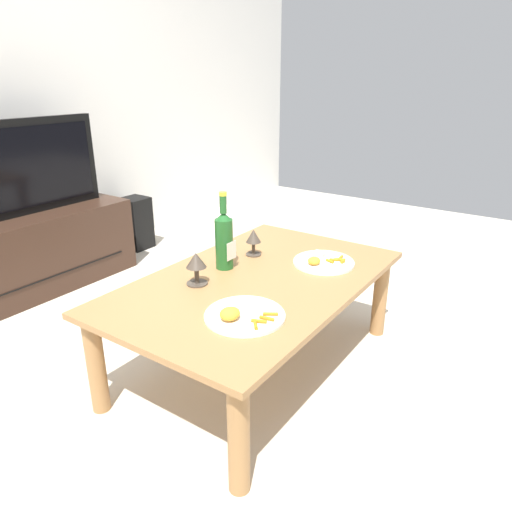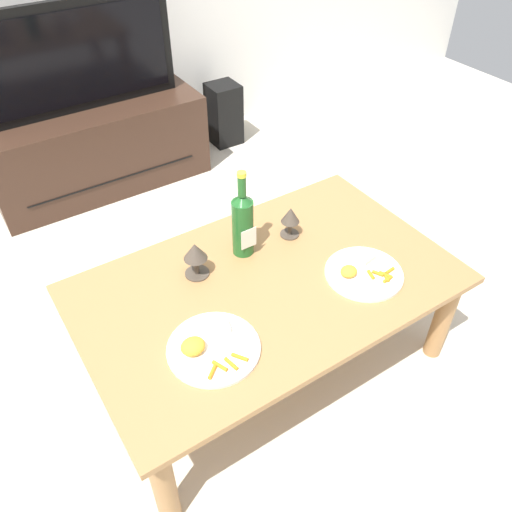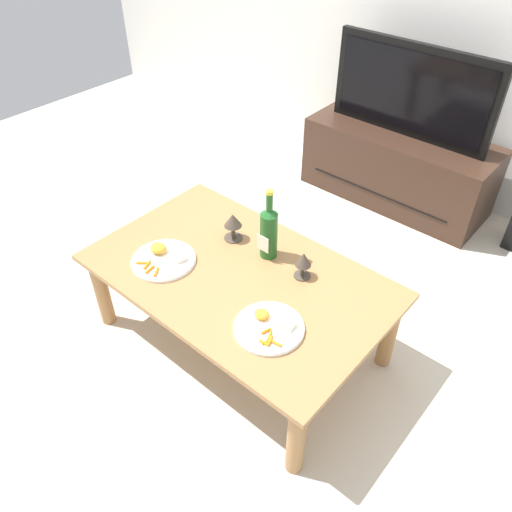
% 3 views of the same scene
% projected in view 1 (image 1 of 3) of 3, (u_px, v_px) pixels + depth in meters
% --- Properties ---
extents(ground_plane, '(6.40, 6.40, 0.00)m').
position_uv_depth(ground_plane, '(257.00, 366.00, 2.15)').
color(ground_plane, beige).
extents(dining_table, '(1.32, 0.81, 0.44)m').
position_uv_depth(dining_table, '(257.00, 292.00, 2.01)').
color(dining_table, '#9E7042').
rests_on(dining_table, ground_plane).
extents(tv_stand, '(1.19, 0.47, 0.47)m').
position_uv_depth(tv_stand, '(33.00, 252.00, 2.86)').
color(tv_stand, '#382319').
rests_on(tv_stand, ground_plane).
extents(tv_screen, '(1.02, 0.05, 0.54)m').
position_uv_depth(tv_screen, '(18.00, 168.00, 2.67)').
color(tv_screen, black).
rests_on(tv_screen, tv_stand).
extents(floor_speaker, '(0.19, 0.19, 0.39)m').
position_uv_depth(floor_speaker, '(136.00, 223.00, 3.55)').
color(floor_speaker, black).
rests_on(floor_speaker, ground_plane).
extents(wine_bottle, '(0.08, 0.08, 0.35)m').
position_uv_depth(wine_bottle, '(224.00, 238.00, 2.05)').
color(wine_bottle, '#1E5923').
rests_on(wine_bottle, dining_table).
extents(goblet_left, '(0.09, 0.09, 0.14)m').
position_uv_depth(goblet_left, '(196.00, 263.00, 1.90)').
color(goblet_left, '#473D33').
rests_on(goblet_left, dining_table).
extents(goblet_right, '(0.07, 0.07, 0.13)m').
position_uv_depth(goblet_right, '(253.00, 238.00, 2.22)').
color(goblet_right, '#473D33').
rests_on(goblet_right, dining_table).
extents(dinner_plate_left, '(0.29, 0.29, 0.05)m').
position_uv_depth(dinner_plate_left, '(243.00, 315.00, 1.66)').
color(dinner_plate_left, white).
rests_on(dinner_plate_left, dining_table).
extents(dinner_plate_right, '(0.28, 0.28, 0.05)m').
position_uv_depth(dinner_plate_right, '(323.00, 262.00, 2.14)').
color(dinner_plate_right, white).
rests_on(dinner_plate_right, dining_table).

